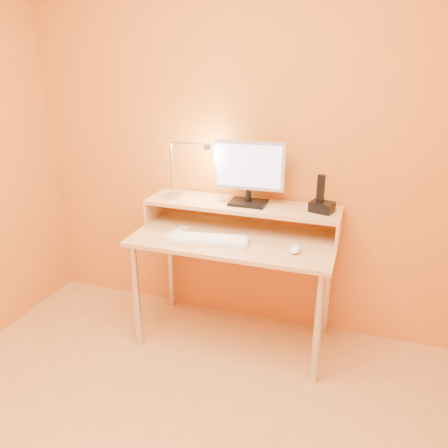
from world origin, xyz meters
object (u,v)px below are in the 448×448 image
(monitor_panel, at_px, (249,166))
(mouse, at_px, (295,249))
(lamp_base, at_px, (173,196))
(remote_control, at_px, (176,233))
(phone_dock, at_px, (322,207))
(keyboard, at_px, (209,240))

(monitor_panel, height_order, mouse, monitor_panel)
(lamp_base, height_order, remote_control, lamp_base)
(phone_dock, xyz_separation_m, keyboard, (-0.59, -0.28, -0.18))
(keyboard, xyz_separation_m, remote_control, (-0.23, 0.05, -0.00))
(lamp_base, distance_m, mouse, 0.87)
(monitor_panel, height_order, keyboard, monitor_panel)
(phone_dock, distance_m, remote_control, 0.88)
(mouse, distance_m, remote_control, 0.72)
(phone_dock, relative_size, keyboard, 0.29)
(monitor_panel, height_order, phone_dock, monitor_panel)
(phone_dock, bearing_deg, monitor_panel, -164.90)
(phone_dock, xyz_separation_m, remote_control, (-0.82, -0.23, -0.18))
(monitor_panel, height_order, remote_control, monitor_panel)
(lamp_base, relative_size, phone_dock, 0.77)
(phone_dock, relative_size, remote_control, 0.66)
(lamp_base, height_order, mouse, lamp_base)
(keyboard, bearing_deg, mouse, -7.11)
(lamp_base, height_order, phone_dock, phone_dock)
(phone_dock, height_order, remote_control, phone_dock)
(phone_dock, bearing_deg, lamp_base, -161.76)
(monitor_panel, distance_m, remote_control, 0.60)
(mouse, bearing_deg, phone_dock, 64.12)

